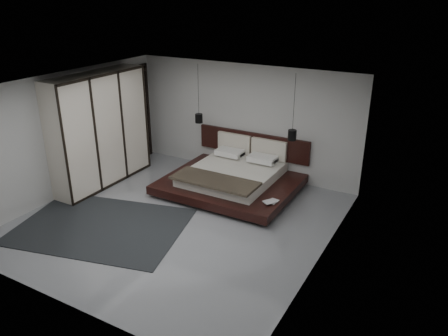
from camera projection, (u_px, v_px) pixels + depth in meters
The scene contains 14 objects.
floor at pixel (178, 220), 9.09m from camera, with size 6.00×6.00×0.00m, color gray.
ceiling at pixel (172, 86), 8.02m from camera, with size 6.00×6.00×0.00m, color white.
wall_back at pixel (244, 120), 10.98m from camera, with size 6.00×6.00×0.00m, color #B5B5B3.
wall_front at pixel (52, 223), 6.13m from camera, with size 6.00×6.00×0.00m, color #B5B5B3.
wall_left at pixel (67, 134), 9.91m from camera, with size 6.00×6.00×0.00m, color #B5B5B3.
wall_right at pixel (325, 189), 7.20m from camera, with size 6.00×6.00×0.00m, color #B5B5B3.
lattice_screen at pixel (139, 114), 11.90m from camera, with size 0.05×0.90×2.60m, color black.
bed at pixel (233, 177), 10.38m from camera, with size 3.02×2.49×1.12m.
book_lower at pixel (269, 200), 9.27m from camera, with size 0.19×0.26×0.02m, color #99724C.
book_upper at pixel (267, 200), 9.25m from camera, with size 0.20×0.28×0.02m, color #99724C.
pendant_left at pixel (199, 118), 10.90m from camera, with size 0.19×0.19×1.46m.
pendant_right at pixel (292, 135), 9.80m from camera, with size 0.19×0.19×1.51m.
wardrobe at pixel (100, 130), 10.37m from camera, with size 0.65×2.75×2.70m.
rug at pixel (102, 226), 8.83m from camera, with size 3.29×2.35×0.01m, color black.
Camera 1 is at (4.74, -6.51, 4.46)m, focal length 35.00 mm.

